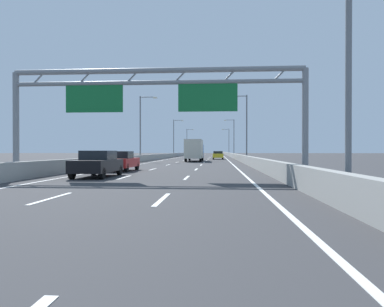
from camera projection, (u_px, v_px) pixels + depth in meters
name	position (u px, v px, depth m)	size (l,w,h in m)	color
ground_plane	(205.00, 156.00, 98.65)	(260.00, 260.00, 0.00)	#38383A
lane_dash_left_1	(52.00, 198.00, 11.50)	(0.16, 3.00, 0.01)	white
lane_dash_left_2	(124.00, 177.00, 20.48)	(0.16, 3.00, 0.01)	white
lane_dash_left_3	(153.00, 169.00, 29.46)	(0.16, 3.00, 0.01)	white
lane_dash_left_4	(168.00, 165.00, 38.43)	(0.16, 3.00, 0.01)	white
lane_dash_left_5	(177.00, 162.00, 47.41)	(0.16, 3.00, 0.01)	white
lane_dash_left_6	(184.00, 160.00, 56.39)	(0.16, 3.00, 0.01)	white
lane_dash_left_7	(188.00, 159.00, 65.36)	(0.16, 3.00, 0.01)	white
lane_dash_left_8	(192.00, 158.00, 74.34)	(0.16, 3.00, 0.01)	white
lane_dash_left_9	(195.00, 157.00, 83.32)	(0.16, 3.00, 0.01)	white
lane_dash_left_10	(197.00, 157.00, 92.29)	(0.16, 3.00, 0.01)	white
lane_dash_left_11	(199.00, 156.00, 101.27)	(0.16, 3.00, 0.01)	white
lane_dash_left_12	(200.00, 156.00, 110.25)	(0.16, 3.00, 0.01)	white
lane_dash_left_13	(202.00, 155.00, 119.22)	(0.16, 3.00, 0.01)	white
lane_dash_left_14	(203.00, 155.00, 128.20)	(0.16, 3.00, 0.01)	white
lane_dash_left_15	(204.00, 155.00, 137.18)	(0.16, 3.00, 0.01)	white
lane_dash_left_16	(204.00, 154.00, 146.15)	(0.16, 3.00, 0.01)	white
lane_dash_left_17	(205.00, 154.00, 155.13)	(0.16, 3.00, 0.01)	white
lane_dash_right_1	(162.00, 199.00, 11.25)	(0.16, 3.00, 0.01)	white
lane_dash_right_2	(187.00, 178.00, 20.22)	(0.16, 3.00, 0.01)	white
lane_dash_right_3	(196.00, 169.00, 29.20)	(0.16, 3.00, 0.01)	white
lane_dash_right_4	(201.00, 165.00, 38.18)	(0.16, 3.00, 0.01)	white
lane_dash_right_5	(204.00, 162.00, 47.15)	(0.16, 3.00, 0.01)	white
lane_dash_right_6	(206.00, 160.00, 56.13)	(0.16, 3.00, 0.01)	white
lane_dash_right_7	(208.00, 159.00, 65.11)	(0.16, 3.00, 0.01)	white
lane_dash_right_8	(209.00, 158.00, 74.08)	(0.16, 3.00, 0.01)	white
lane_dash_right_9	(210.00, 157.00, 83.06)	(0.16, 3.00, 0.01)	white
lane_dash_right_10	(211.00, 157.00, 92.04)	(0.16, 3.00, 0.01)	white
lane_dash_right_11	(211.00, 156.00, 101.01)	(0.16, 3.00, 0.01)	white
lane_dash_right_12	(212.00, 156.00, 109.99)	(0.16, 3.00, 0.01)	white
lane_dash_right_13	(212.00, 155.00, 118.97)	(0.16, 3.00, 0.01)	white
lane_dash_right_14	(213.00, 155.00, 127.94)	(0.16, 3.00, 0.01)	white
lane_dash_right_15	(213.00, 155.00, 136.92)	(0.16, 3.00, 0.01)	white
lane_dash_right_16	(213.00, 154.00, 145.90)	(0.16, 3.00, 0.01)	white
lane_dash_right_17	(213.00, 154.00, 154.87)	(0.16, 3.00, 0.01)	white
edge_line_left	(181.00, 157.00, 87.05)	(0.16, 176.00, 0.01)	white
edge_line_right	(225.00, 157.00, 86.30)	(0.16, 176.00, 0.01)	white
barrier_left	(183.00, 154.00, 109.11)	(0.45, 220.00, 0.95)	#9E9E99
barrier_right	(229.00, 154.00, 108.13)	(0.45, 220.00, 0.95)	#9E9E99
sign_gantry	(155.00, 94.00, 20.70)	(17.33, 0.36, 6.36)	gray
streetlamp_right_near	(341.00, 29.00, 11.33)	(2.58, 0.28, 9.50)	slate
streetlamp_left_mid	(142.00, 124.00, 51.95)	(2.58, 0.28, 9.50)	slate
streetlamp_right_mid	(245.00, 124.00, 50.88)	(2.58, 0.28, 9.50)	slate
streetlamp_left_far	(175.00, 136.00, 91.50)	(2.58, 0.28, 9.50)	slate
streetlamp_right_far	(233.00, 136.00, 90.44)	(2.58, 0.28, 9.50)	slate
streetlamp_left_distant	(188.00, 140.00, 131.06)	(2.58, 0.28, 9.50)	slate
streetlamp_right_distant	(228.00, 140.00, 129.99)	(2.58, 0.28, 9.50)	slate
yellow_car	(218.00, 155.00, 63.52)	(1.86, 4.22, 1.46)	yellow
black_car	(98.00, 164.00, 20.87)	(1.88, 4.46, 1.55)	black
red_car	(122.00, 161.00, 26.88)	(1.71, 4.44, 1.50)	red
blue_car	(190.00, 154.00, 92.55)	(1.88, 4.58, 1.38)	#2347AD
box_truck	(194.00, 150.00, 51.66)	(2.31, 8.91, 3.11)	#194799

